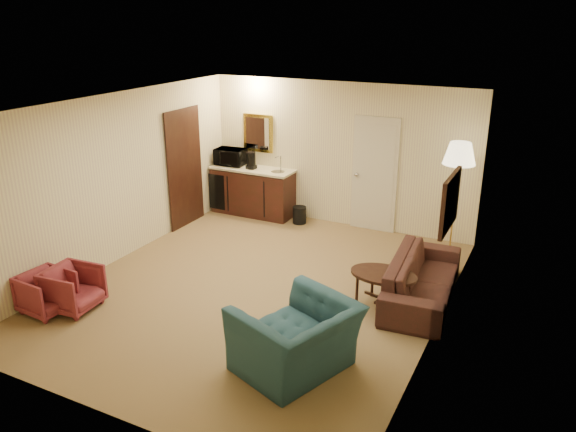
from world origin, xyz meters
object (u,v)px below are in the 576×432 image
object	(u,v)px
teal_armchair	(296,328)
floor_lamp	(455,200)
sofa	(423,272)
microwave	(230,155)
waste_bin	(299,215)
coffee_table	(383,290)
coffee_maker	(251,160)
rose_chair_near	(46,291)
wetbar_cabinet	(253,191)
rose_chair_far	(73,287)

from	to	relation	value
teal_armchair	floor_lamp	xyz separation A→B (m)	(0.89, 3.91, 0.41)
sofa	floor_lamp	world-z (taller)	floor_lamp
floor_lamp	microwave	bearing A→B (deg)	175.39
floor_lamp	waste_bin	bearing A→B (deg)	174.92
coffee_table	coffee_maker	bearing A→B (deg)	144.33
sofa	rose_chair_near	world-z (taller)	sofa
floor_lamp	wetbar_cabinet	bearing A→B (deg)	175.25
sofa	waste_bin	distance (m)	3.37
sofa	coffee_maker	distance (m)	4.32
rose_chair_far	floor_lamp	bearing A→B (deg)	-50.54
teal_armchair	waste_bin	bearing A→B (deg)	-134.81
teal_armchair	microwave	size ratio (longest dim) A/B	2.09
rose_chair_near	coffee_maker	bearing A→B (deg)	-2.65
sofa	rose_chair_near	bearing A→B (deg)	115.95
floor_lamp	waste_bin	world-z (taller)	floor_lamp
floor_lamp	rose_chair_near	bearing A→B (deg)	-135.95
wetbar_cabinet	sofa	xyz separation A→B (m)	(3.80, -1.98, -0.06)
teal_armchair	microwave	distance (m)	5.52
teal_armchair	rose_chair_near	world-z (taller)	teal_armchair
wetbar_cabinet	floor_lamp	xyz separation A→B (m)	(3.85, -0.32, 0.48)
wetbar_cabinet	rose_chair_far	world-z (taller)	wetbar_cabinet
sofa	teal_armchair	distance (m)	2.40
teal_armchair	rose_chair_near	size ratio (longest dim) A/B	1.98
sofa	microwave	xyz separation A→B (m)	(-4.30, 2.01, 0.71)
floor_lamp	coffee_maker	distance (m)	3.86
teal_armchair	coffee_table	size ratio (longest dim) A/B	1.36
rose_chair_near	waste_bin	size ratio (longest dim) A/B	1.90
wetbar_cabinet	microwave	size ratio (longest dim) A/B	2.85
teal_armchair	waste_bin	world-z (taller)	teal_armchair
coffee_table	coffee_maker	distance (m)	4.26
sofa	waste_bin	bearing A→B (deg)	50.66
wetbar_cabinet	rose_chair_near	bearing A→B (deg)	-96.30
rose_chair_far	microwave	xyz separation A→B (m)	(-0.25, 4.35, 0.79)
teal_armchair	floor_lamp	distance (m)	4.03
teal_armchair	floor_lamp	world-z (taller)	floor_lamp
waste_bin	floor_lamp	bearing A→B (deg)	-5.08
wetbar_cabinet	rose_chair_near	distance (m)	4.56
coffee_table	waste_bin	bearing A→B (deg)	134.49
rose_chair_near	sofa	bearing A→B (deg)	-55.63
wetbar_cabinet	rose_chair_near	size ratio (longest dim) A/B	2.71
rose_chair_near	coffee_table	size ratio (longest dim) A/B	0.68
rose_chair_far	floor_lamp	size ratio (longest dim) A/B	0.34
teal_armchair	wetbar_cabinet	bearing A→B (deg)	-124.64
teal_armchair	coffee_maker	world-z (taller)	coffee_maker
teal_armchair	microwave	world-z (taller)	microwave
wetbar_cabinet	microwave	bearing A→B (deg)	176.45
rose_chair_near	rose_chair_far	bearing A→B (deg)	-46.63
teal_armchair	coffee_maker	bearing A→B (deg)	-124.42
teal_armchair	rose_chair_near	bearing A→B (deg)	-64.72
rose_chair_far	coffee_table	xyz separation A→B (m)	(3.65, 1.85, -0.07)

